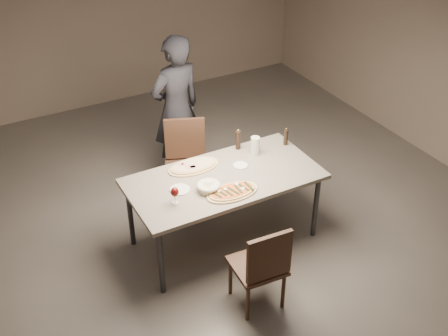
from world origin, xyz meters
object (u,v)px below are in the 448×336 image
pepper_mill_left (238,140)px  diner (176,109)px  dining_table (224,182)px  zucchini_pizza (232,192)px  bread_basket (209,187)px  chair_far (186,159)px  chair_near (262,264)px  carafe (255,146)px  ham_pizza (194,166)px

pepper_mill_left → diner: diner is taller
dining_table → zucchini_pizza: size_ratio=3.64×
zucchini_pizza → bread_basket: 0.22m
pepper_mill_left → diner: (-0.26, 0.91, -0.01)m
zucchini_pizza → chair_far: (0.03, 1.04, -0.24)m
dining_table → pepper_mill_left: 0.55m
dining_table → chair_near: chair_near is taller
zucchini_pizza → pepper_mill_left: size_ratio=2.23×
zucchini_pizza → chair_far: chair_far is taller
carafe → pepper_mill_left: bearing=120.6°
ham_pizza → chair_far: (0.15, 0.50, -0.24)m
zucchini_pizza → carafe: 0.71m
dining_table → ham_pizza: size_ratio=3.53×
zucchini_pizza → ham_pizza: bearing=125.5°
chair_far → ham_pizza: bearing=95.5°
zucchini_pizza → bread_basket: bread_basket is taller
dining_table → pepper_mill_left: (0.37, 0.38, 0.16)m
chair_near → diner: diner is taller
bread_basket → chair_near: size_ratio=0.24×
diner → pepper_mill_left: bearing=96.5°
dining_table → ham_pizza: ham_pizza is taller
pepper_mill_left → chair_near: bearing=-111.5°
pepper_mill_left → diner: size_ratio=0.13×
zucchini_pizza → pepper_mill_left: pepper_mill_left is taller
zucchini_pizza → ham_pizza: (-0.12, 0.54, -0.00)m
chair_near → chair_far: size_ratio=0.93×
bread_basket → carafe: (0.69, 0.34, 0.05)m
bread_basket → chair_far: chair_far is taller
bread_basket → diner: bearing=76.8°
diner → chair_far: bearing=65.4°
dining_table → chair_near: bearing=-99.1°
ham_pizza → diner: size_ratio=0.30×
carafe → chair_near: bearing=-118.2°
chair_far → diner: bearing=-83.0°
chair_near → pepper_mill_left: bearing=72.2°
bread_basket → carafe: carafe is taller
pepper_mill_left → carafe: bearing=-59.4°
zucchini_pizza → diner: diner is taller
carafe → diner: bearing=108.6°
zucchini_pizza → chair_near: size_ratio=0.57×
zucchini_pizza → ham_pizza: zucchini_pizza is taller
pepper_mill_left → chair_near: size_ratio=0.25×
zucchini_pizza → bread_basket: (-0.17, 0.13, 0.03)m
ham_pizza → chair_near: (0.03, -1.21, -0.28)m
zucchini_pizza → pepper_mill_left: 0.77m
dining_table → ham_pizza: 0.34m
dining_table → carafe: 0.53m
bread_basket → chair_near: bearing=-84.6°
zucchini_pizza → carafe: carafe is taller
bread_basket → chair_near: (0.08, -0.81, -0.31)m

